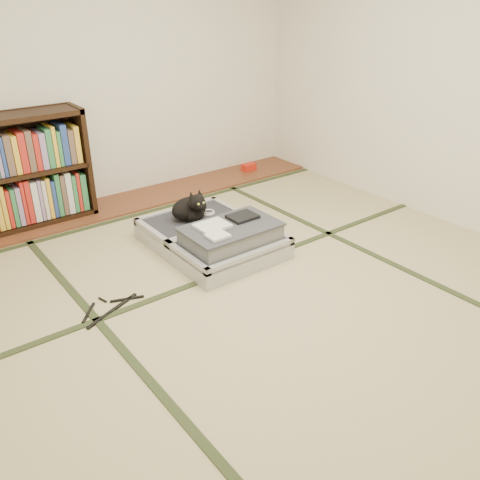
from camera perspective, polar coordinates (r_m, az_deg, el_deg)
floor at (r=3.35m, az=2.96°, el=-6.19°), size 4.50×4.50×0.00m
wood_strip at (r=4.87m, az=-12.34°, el=4.20°), size 4.00×0.50×0.02m
red_item at (r=5.59m, az=0.99°, el=8.20°), size 0.16×0.10×0.07m
room_shell at (r=2.85m, az=3.68°, el=19.45°), size 4.50×4.50×4.50m
tatami_borders at (r=3.69m, az=-1.98°, el=-2.84°), size 4.00×4.50×0.01m
suitcase at (r=3.86m, az=-2.87°, el=0.32°), size 0.78×1.04×0.31m
cat at (r=4.01m, az=-5.50°, el=3.57°), size 0.35×0.35×0.28m
cable_coil at (r=4.16m, az=-3.57°, el=3.12°), size 0.11×0.11×0.03m
hanger at (r=3.31m, az=-14.37°, el=-7.40°), size 0.44×0.29×0.01m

